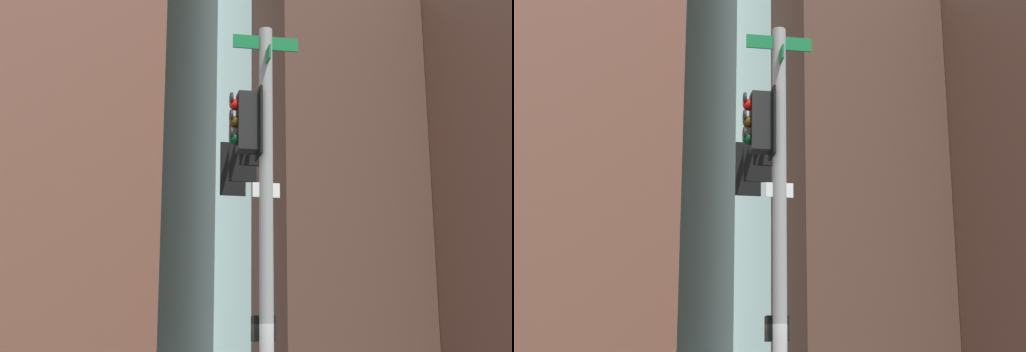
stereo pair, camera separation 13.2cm
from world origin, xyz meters
The scene contains 4 objects.
signal_pole_assembly centered at (-1.49, 0.87, 5.12)m, with size 4.35×2.77×7.47m.
building_brick_nearside centered at (-42.90, 10.06, 26.63)m, with size 22.10×14.99×53.27m, color brown.
building_brick_midblock centered at (-24.85, 46.37, 16.53)m, with size 19.12×14.70×33.06m, color brown.
building_brick_farside centered at (-35.76, 31.53, 15.71)m, with size 17.22×14.89×31.42m, color #4C3328.
Camera 1 is at (8.85, -7.27, 1.87)m, focal length 53.11 mm.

